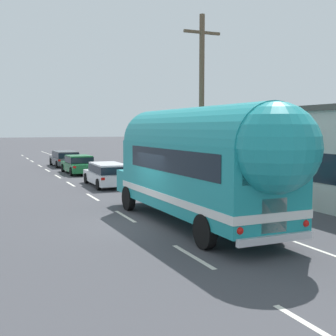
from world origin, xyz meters
TOP-DOWN VIEW (x-y plane):
  - ground_plane at (0.00, 0.00)m, footprint 300.00×300.00m
  - lane_markings at (2.47, 12.64)m, footprint 3.64×80.00m
  - utility_pole at (4.33, 3.44)m, footprint 1.80×0.24m
  - painted_bus at (1.77, -1.53)m, footprint 2.72×11.06m
  - car_lead at (1.77, 10.34)m, footprint 1.98×4.74m
  - car_second at (1.79, 18.28)m, footprint 1.96×4.70m
  - car_third at (1.96, 24.90)m, footprint 2.03×4.73m

SIDE VIEW (x-z plane):
  - ground_plane at x=0.00m, z-range 0.00..0.00m
  - lane_markings at x=2.47m, z-range 0.00..0.01m
  - car_second at x=1.79m, z-range 0.06..1.43m
  - car_lead at x=1.77m, z-range 0.10..1.47m
  - car_third at x=1.96m, z-range 0.11..1.48m
  - painted_bus at x=1.77m, z-range 0.24..4.37m
  - utility_pole at x=4.33m, z-range 0.17..8.67m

